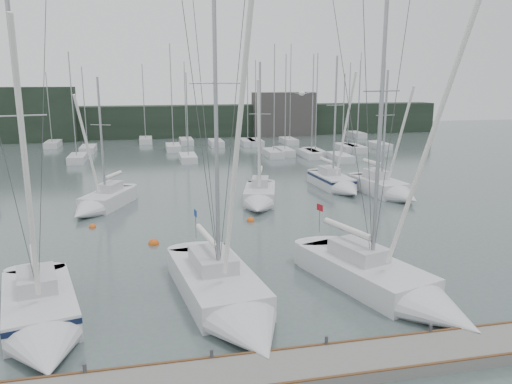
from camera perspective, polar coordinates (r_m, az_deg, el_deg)
ground at (r=21.40m, az=-1.02°, el=-13.19°), size 160.00×160.00×0.00m
dock at (r=17.06m, az=2.47°, el=-19.85°), size 24.00×2.00×0.40m
far_treeline at (r=81.22m, az=-9.70°, el=7.95°), size 90.00×4.00×5.00m
far_building_left at (r=80.68m, az=-24.14°, el=8.05°), size 12.00×3.00×8.00m
far_building_right at (r=81.99m, az=3.16°, el=8.86°), size 10.00×3.00×7.00m
mast_forest at (r=65.35m, az=-2.48°, el=5.14°), size 51.96×25.76×14.27m
sailboat_near_left at (r=20.88m, az=-23.31°, el=-13.37°), size 4.47×8.61×13.66m
sailboat_near_center at (r=20.67m, az=-2.92°, el=-12.57°), size 4.34×10.32×15.68m
sailboat_near_right at (r=22.72m, az=15.78°, el=-10.59°), size 5.61×10.05×15.03m
sailboat_mid_b at (r=37.74m, az=-17.50°, el=-1.30°), size 4.92×7.41×10.16m
sailboat_mid_c at (r=37.36m, az=0.37°, el=-0.75°), size 3.98×7.24×11.23m
sailboat_mid_d at (r=43.07m, az=9.30°, el=0.93°), size 2.80×7.71×11.91m
sailboat_mid_e at (r=41.51m, az=14.94°, el=0.22°), size 3.52×7.87×10.76m
buoy_a at (r=29.63m, az=-11.61°, el=-5.85°), size 0.63×0.63×0.63m
buoy_b at (r=33.54m, az=-0.62°, el=-3.34°), size 0.54×0.54×0.54m
buoy_c at (r=33.83m, az=-18.18°, el=-3.87°), size 0.47×0.47×0.47m
seagull at (r=21.16m, az=5.25°, el=11.18°), size 1.03×0.45×0.20m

